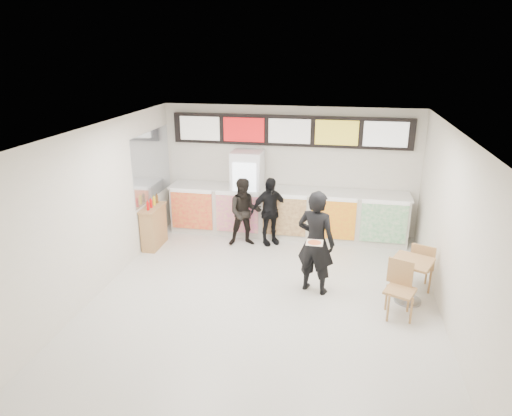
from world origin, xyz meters
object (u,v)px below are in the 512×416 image
(customer_left, at_px, (245,212))
(cafe_table, at_px, (411,273))
(condiment_ledge, at_px, (154,226))
(customer_main, at_px, (316,242))
(service_counter, at_px, (286,213))
(customer_mid, at_px, (270,211))
(drinks_fridge, at_px, (247,193))

(customer_left, distance_m, cafe_table, 3.85)
(customer_left, distance_m, condiment_ledge, 2.05)
(customer_main, xyz_separation_m, cafe_table, (1.66, -0.08, -0.41))
(service_counter, bearing_deg, cafe_table, -46.11)
(cafe_table, relative_size, condiment_ledge, 1.48)
(customer_main, bearing_deg, customer_left, -28.20)
(cafe_table, bearing_deg, service_counter, 156.74)
(customer_mid, distance_m, condiment_ledge, 2.61)
(cafe_table, bearing_deg, customer_mid, 166.67)
(service_counter, bearing_deg, customer_mid, -119.85)
(customer_main, xyz_separation_m, customer_mid, (-1.15, 1.98, -0.18))
(service_counter, distance_m, customer_main, 2.69)
(drinks_fridge, xyz_separation_m, condiment_ledge, (-1.88, -1.20, -0.52))
(service_counter, height_order, customer_mid, customer_mid)
(customer_left, distance_m, customer_mid, 0.56)
(condiment_ledge, bearing_deg, cafe_table, -14.92)
(customer_main, height_order, cafe_table, customer_main)
(condiment_ledge, bearing_deg, customer_main, -20.11)
(service_counter, distance_m, cafe_table, 3.61)
(cafe_table, height_order, condiment_ledge, condiment_ledge)
(condiment_ledge, bearing_deg, drinks_fridge, 32.43)
(drinks_fridge, xyz_separation_m, customer_mid, (0.62, -0.56, -0.22))
(customer_main, distance_m, cafe_table, 1.71)
(drinks_fridge, height_order, customer_mid, drinks_fridge)
(drinks_fridge, bearing_deg, cafe_table, -37.28)
(customer_left, bearing_deg, drinks_fridge, 81.71)
(cafe_table, bearing_deg, customer_main, -159.80)
(customer_left, bearing_deg, customer_main, -62.63)
(customer_main, height_order, customer_mid, customer_main)
(customer_main, bearing_deg, cafe_table, -163.77)
(service_counter, distance_m, drinks_fridge, 1.03)
(drinks_fridge, distance_m, condiment_ledge, 2.29)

